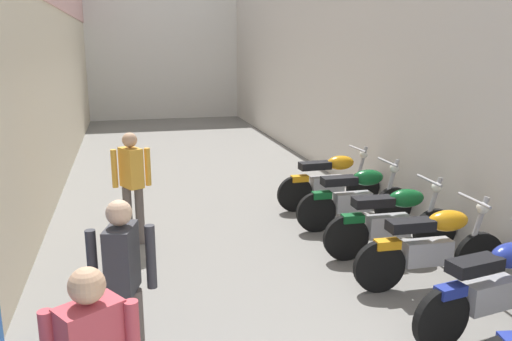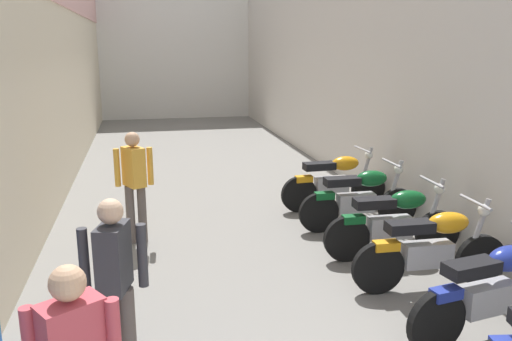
% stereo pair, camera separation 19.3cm
% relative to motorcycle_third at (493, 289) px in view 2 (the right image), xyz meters
% --- Properties ---
extents(ground_plane, '(34.95, 34.95, 0.00)m').
position_rel_motorcycle_third_xyz_m(ground_plane, '(-1.79, 4.38, -0.50)').
color(ground_plane, slate).
extents(building_left, '(0.45, 18.95, 6.14)m').
position_rel_motorcycle_third_xyz_m(building_left, '(-4.71, 6.34, 2.60)').
color(building_left, beige).
rests_on(building_left, ground).
extents(building_right, '(0.45, 18.95, 5.45)m').
position_rel_motorcycle_third_xyz_m(building_right, '(1.14, 6.38, 2.22)').
color(building_right, beige).
rests_on(building_right, ground).
extents(building_far_end, '(8.46, 2.00, 5.19)m').
position_rel_motorcycle_third_xyz_m(building_far_end, '(-1.79, 16.86, 2.09)').
color(building_far_end, silver).
rests_on(building_far_end, ground).
extents(motorcycle_third, '(1.84, 0.58, 1.04)m').
position_rel_motorcycle_third_xyz_m(motorcycle_third, '(0.00, 0.00, 0.00)').
color(motorcycle_third, black).
rests_on(motorcycle_third, ground).
extents(motorcycle_fourth, '(1.85, 0.58, 1.04)m').
position_rel_motorcycle_third_xyz_m(motorcycle_fourth, '(0.00, 1.05, 0.00)').
color(motorcycle_fourth, black).
rests_on(motorcycle_fourth, ground).
extents(motorcycle_fifth, '(1.85, 0.58, 1.04)m').
position_rel_motorcycle_third_xyz_m(motorcycle_fifth, '(0.00, 1.96, 0.00)').
color(motorcycle_fifth, black).
rests_on(motorcycle_fifth, ground).
extents(motorcycle_sixth, '(1.85, 0.58, 1.04)m').
position_rel_motorcycle_third_xyz_m(motorcycle_sixth, '(0.00, 3.06, 0.00)').
color(motorcycle_sixth, black).
rests_on(motorcycle_sixth, ground).
extents(motorcycle_seventh, '(1.85, 0.58, 1.04)m').
position_rel_motorcycle_third_xyz_m(motorcycle_seventh, '(0.00, 4.09, 0.00)').
color(motorcycle_seventh, black).
rests_on(motorcycle_seventh, ground).
extents(pedestrian_mid_alley, '(0.52, 0.38, 1.57)m').
position_rel_motorcycle_third_xyz_m(pedestrian_mid_alley, '(-3.38, 0.08, 0.42)').
color(pedestrian_mid_alley, '#564C47').
rests_on(pedestrian_mid_alley, ground).
extents(pedestrian_further_down, '(0.52, 0.39, 1.57)m').
position_rel_motorcycle_third_xyz_m(pedestrian_further_down, '(-3.25, 3.23, 0.42)').
color(pedestrian_further_down, '#564C47').
rests_on(pedestrian_further_down, ground).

